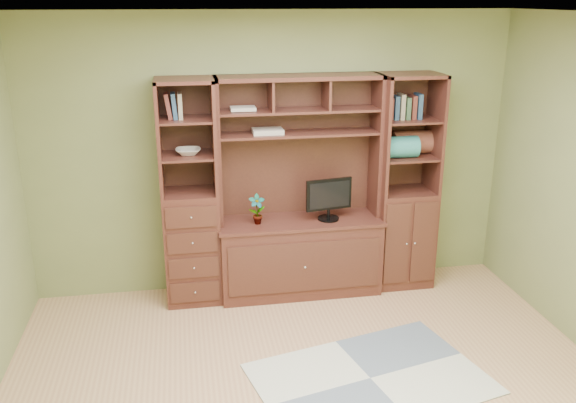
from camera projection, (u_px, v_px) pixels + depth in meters
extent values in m
cube|color=white|center=(325.00, 16.00, 3.42)|extent=(4.60, 4.10, 0.04)
cube|color=olive|center=(273.00, 154.00, 5.70)|extent=(4.50, 0.04, 2.60)
cube|color=#462018|center=(300.00, 190.00, 5.57)|extent=(1.54, 0.53, 2.05)
cube|color=#462018|center=(190.00, 194.00, 5.45)|extent=(0.50, 0.45, 2.05)
cube|color=#462018|center=(405.00, 183.00, 5.78)|extent=(0.55, 0.45, 2.05)
cube|color=#969B9B|center=(370.00, 379.00, 4.53)|extent=(1.88, 1.47, 0.01)
cube|color=black|center=(329.00, 192.00, 5.59)|extent=(0.47, 0.27, 0.54)
imported|color=#A05536|center=(257.00, 209.00, 5.52)|extent=(0.15, 0.10, 0.28)
cube|color=#B5AB9A|center=(268.00, 131.00, 5.44)|extent=(0.27, 0.20, 0.04)
imported|color=beige|center=(188.00, 152.00, 5.32)|extent=(0.22, 0.22, 0.05)
cube|color=teal|center=(399.00, 147.00, 5.60)|extent=(0.34, 0.20, 0.20)
cube|color=brown|center=(413.00, 142.00, 5.75)|extent=(0.39, 0.22, 0.22)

